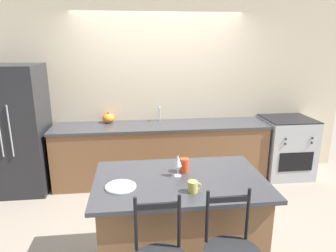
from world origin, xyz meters
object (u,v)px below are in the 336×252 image
Objects in this scene: oven_range at (285,147)px; dinner_plate at (121,186)px; tumbler_cup at (184,165)px; refrigerator at (17,130)px; wine_glass at (178,161)px; coffee_mug at (193,187)px; pumpkin_decoration at (108,118)px.

oven_range is 3.76× the size of dinner_plate.
dinner_plate is at bearing -157.13° from tumbler_cup.
wine_glass is (1.99, -1.84, 0.18)m from refrigerator.
refrigerator is 1.91× the size of oven_range.
oven_range is at bearing 42.65° from tumbler_cup.
oven_range is 2.81m from wine_glass.
wine_glass reaches higher than coffee_mug.
dinner_plate is (1.50, -1.99, 0.05)m from refrigerator.
coffee_mug is (0.08, -0.30, -0.10)m from wine_glass.
refrigerator is 1.27m from pumpkin_decoration.
wine_glass is at bearing -42.73° from refrigerator.
wine_glass reaches higher than pumpkin_decoration.
dinner_plate is at bearing -53.07° from refrigerator.
refrigerator is 10.01× the size of pumpkin_decoration.
coffee_mug is 0.61× the size of pumpkin_decoration.
coffee_mug reaches higher than dinner_plate.
coffee_mug is 0.85× the size of tumbler_cup.
dinner_plate is 1.94× the size of tumbler_cup.
oven_range is 3.25m from dinner_plate.
refrigerator is at bearing 126.93° from dinner_plate.
refrigerator is 7.17× the size of dinner_plate.
coffee_mug is (0.56, -0.14, 0.04)m from dinner_plate.
wine_glass is 1.83× the size of coffee_mug.
pumpkin_decoration is at bearing 96.62° from dinner_plate.
coffee_mug is at bearing -131.80° from oven_range.
dinner_plate is 2.25m from pumpkin_decoration.
oven_range is 2.81m from pumpkin_decoration.
wine_glass is (-2.01, -1.87, 0.61)m from oven_range.
dinner_plate is (-2.50, -2.02, 0.47)m from oven_range.
oven_range is at bearing 38.97° from dinner_plate.
coffee_mug is 0.38m from tumbler_cup.
tumbler_cup reaches higher than oven_range.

